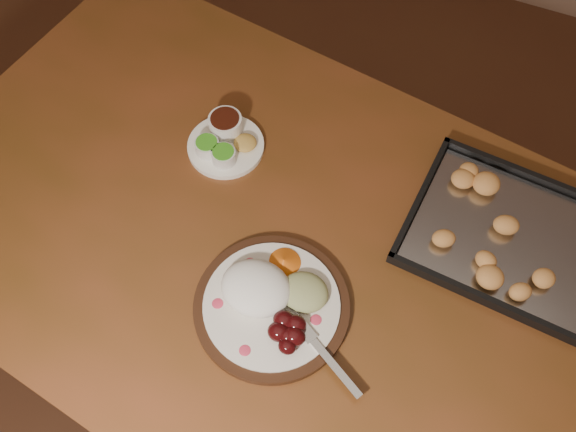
% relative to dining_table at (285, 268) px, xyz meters
% --- Properties ---
extents(ground, '(4.00, 4.00, 0.00)m').
position_rel_dining_table_xyz_m(ground, '(-0.23, -0.27, -0.65)').
color(ground, '#54321D').
rests_on(ground, ground).
extents(dining_table, '(1.62, 1.12, 0.75)m').
position_rel_dining_table_xyz_m(dining_table, '(0.00, 0.00, 0.00)').
color(dining_table, brown).
rests_on(dining_table, ground).
extents(dinner_plate, '(0.34, 0.28, 0.06)m').
position_rel_dining_table_xyz_m(dinner_plate, '(0.03, -0.12, 0.12)').
color(dinner_plate, black).
rests_on(dinner_plate, dining_table).
extents(condiment_saucer, '(0.16, 0.16, 0.05)m').
position_rel_dining_table_xyz_m(condiment_saucer, '(-0.20, 0.16, 0.12)').
color(condiment_saucer, white).
rests_on(condiment_saucer, dining_table).
extents(baking_tray, '(0.43, 0.33, 0.04)m').
position_rel_dining_table_xyz_m(baking_tray, '(0.40, 0.18, 0.11)').
color(baking_tray, black).
rests_on(baking_tray, dining_table).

